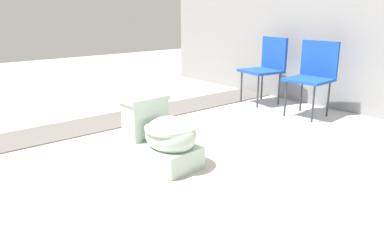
% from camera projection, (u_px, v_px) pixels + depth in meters
% --- Properties ---
extents(ground_plane, '(14.00, 14.00, 0.00)m').
position_uv_depth(ground_plane, '(136.00, 168.00, 2.88)').
color(ground_plane, '#B7B2A8').
extents(gravel_strip, '(0.56, 8.00, 0.01)m').
position_uv_depth(gravel_strip, '(116.00, 120.00, 4.10)').
color(gravel_strip, '#605B56').
rests_on(gravel_strip, ground).
extents(toilet, '(0.66, 0.42, 0.52)m').
position_uv_depth(toilet, '(163.00, 137.00, 2.90)').
color(toilet, '#B2C6B7').
rests_on(toilet, ground).
extents(folding_chair_left, '(0.51, 0.51, 0.83)m').
position_uv_depth(folding_chair_left, '(267.00, 63.00, 4.76)').
color(folding_chair_left, '#1947B2').
rests_on(folding_chair_left, ground).
extents(folding_chair_middle, '(0.47, 0.47, 0.83)m').
position_uv_depth(folding_chair_middle, '(314.00, 71.00, 4.19)').
color(folding_chair_middle, '#1947B2').
rests_on(folding_chair_middle, ground).
extents(boulder_near, '(0.47, 0.42, 0.26)m').
position_uv_depth(boulder_near, '(136.00, 103.00, 4.30)').
color(boulder_near, '#ADA899').
rests_on(boulder_near, ground).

